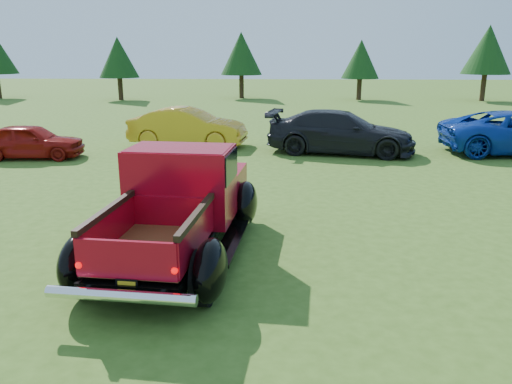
# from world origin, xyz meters

# --- Properties ---
(ground) EXTENTS (120.00, 120.00, 0.00)m
(ground) POSITION_xyz_m (0.00, 0.00, 0.00)
(ground) COLOR #375719
(ground) RESTS_ON ground
(tree_west) EXTENTS (2.94, 2.94, 4.60)m
(tree_west) POSITION_xyz_m (-12.00, 29.00, 3.11)
(tree_west) COLOR #332114
(tree_west) RESTS_ON ground
(tree_mid_left) EXTENTS (3.20, 3.20, 5.00)m
(tree_mid_left) POSITION_xyz_m (-3.00, 31.00, 3.38)
(tree_mid_left) COLOR #332114
(tree_mid_left) RESTS_ON ground
(tree_mid_right) EXTENTS (2.82, 2.82, 4.40)m
(tree_mid_right) POSITION_xyz_m (6.00, 30.00, 2.97)
(tree_mid_right) COLOR #332114
(tree_mid_right) RESTS_ON ground
(tree_east) EXTENTS (3.46, 3.46, 5.40)m
(tree_east) POSITION_xyz_m (15.00, 29.50, 3.66)
(tree_east) COLOR #332114
(tree_east) RESTS_ON ground
(pickup_truck) EXTENTS (2.76, 5.23, 1.88)m
(pickup_truck) POSITION_xyz_m (-1.74, -0.22, 0.89)
(pickup_truck) COLOR black
(pickup_truck) RESTS_ON ground
(show_car_red) EXTENTS (3.53, 1.62, 1.17)m
(show_car_red) POSITION_xyz_m (-8.41, 7.59, 0.59)
(show_car_red) COLOR maroon
(show_car_red) RESTS_ON ground
(show_car_yellow) EXTENTS (4.55, 2.03, 1.45)m
(show_car_yellow) POSITION_xyz_m (-3.50, 10.13, 0.73)
(show_car_yellow) COLOR gold
(show_car_yellow) RESTS_ON ground
(show_car_grey) EXTENTS (5.49, 3.06, 1.51)m
(show_car_grey) POSITION_xyz_m (2.17, 9.00, 0.75)
(show_car_grey) COLOR black
(show_car_grey) RESTS_ON ground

